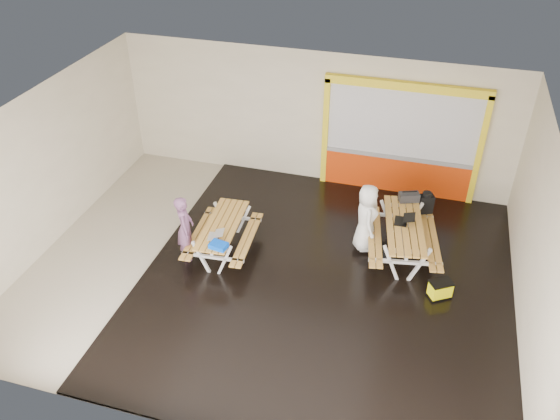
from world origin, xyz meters
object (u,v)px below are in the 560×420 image
(dark_case, at_px, (386,251))
(fluke_bag, at_px, (440,290))
(blue_pouch, at_px, (219,245))
(toolbox, at_px, (409,197))
(person_left, at_px, (185,228))
(picnic_table_right, at_px, (403,232))
(person_right, at_px, (366,218))
(picnic_table_left, at_px, (223,231))
(laptop_left, at_px, (215,235))
(laptop_right, at_px, (404,220))
(backpack, at_px, (426,203))

(dark_case, bearing_deg, fluke_bag, -41.98)
(blue_pouch, bearing_deg, toolbox, 37.10)
(person_left, xyz_separation_m, toolbox, (4.46, 2.30, 0.15))
(picnic_table_right, distance_m, person_right, 0.85)
(blue_pouch, height_order, fluke_bag, blue_pouch)
(picnic_table_left, bearing_deg, laptop_left, -86.63)
(picnic_table_left, xyz_separation_m, person_right, (2.96, 0.92, 0.31))
(laptop_right, distance_m, backpack, 1.10)
(backpack, bearing_deg, blue_pouch, -144.26)
(person_right, relative_size, dark_case, 3.24)
(picnic_table_left, xyz_separation_m, laptop_left, (0.03, -0.47, 0.23))
(person_right, height_order, backpack, person_right)
(backpack, bearing_deg, person_left, -153.22)
(picnic_table_right, bearing_deg, toolbox, 90.52)
(person_left, relative_size, dark_case, 3.14)
(picnic_table_right, distance_m, laptop_left, 4.02)
(backpack, xyz_separation_m, fluke_bag, (0.52, -2.23, -0.56))
(picnic_table_right, relative_size, laptop_left, 6.28)
(person_right, height_order, laptop_right, person_right)
(fluke_bag, bearing_deg, person_left, -177.74)
(person_right, distance_m, toolbox, 1.26)
(picnic_table_left, relative_size, picnic_table_right, 0.85)
(picnic_table_right, bearing_deg, laptop_right, 112.81)
(laptop_left, relative_size, dark_case, 0.79)
(person_left, xyz_separation_m, laptop_left, (0.72, -0.07, 0.01))
(blue_pouch, xyz_separation_m, dark_case, (3.26, 1.67, -0.70))
(laptop_left, bearing_deg, dark_case, 21.45)
(picnic_table_right, distance_m, toolbox, 0.99)
(picnic_table_right, relative_size, blue_pouch, 6.85)
(blue_pouch, xyz_separation_m, fluke_bag, (4.45, 0.60, -0.60))
(person_left, xyz_separation_m, laptop_right, (4.43, 1.43, 0.11))
(person_left, bearing_deg, toolbox, -84.67)
(laptop_left, height_order, toolbox, toolbox)
(backpack, height_order, fluke_bag, backpack)
(picnic_table_right, distance_m, fluke_bag, 1.52)
(backpack, distance_m, dark_case, 1.49)
(picnic_table_left, height_order, blue_pouch, blue_pouch)
(person_left, distance_m, laptop_left, 0.72)
(laptop_right, bearing_deg, blue_pouch, -152.70)
(picnic_table_left, relative_size, laptop_right, 4.84)
(picnic_table_left, height_order, backpack, backpack)
(laptop_right, relative_size, toolbox, 0.86)
(person_right, height_order, blue_pouch, person_right)
(laptop_right, relative_size, blue_pouch, 1.20)
(picnic_table_left, xyz_separation_m, fluke_bag, (4.67, -0.19, -0.37))
(fluke_bag, bearing_deg, picnic_table_right, 127.93)
(backpack, bearing_deg, person_right, -136.73)
(dark_case, bearing_deg, person_right, 175.68)
(picnic_table_right, bearing_deg, fluke_bag, -52.07)
(picnic_table_right, bearing_deg, dark_case, -165.59)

